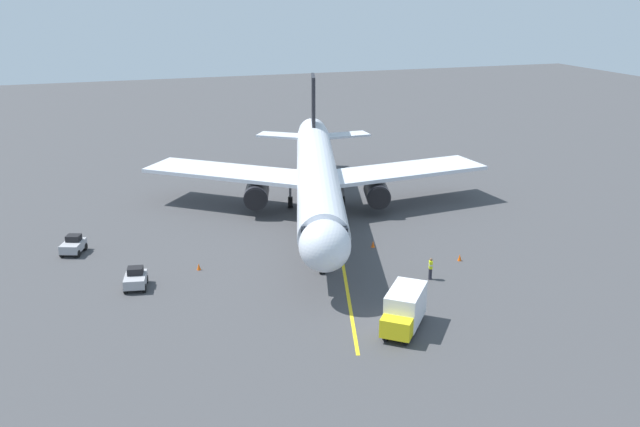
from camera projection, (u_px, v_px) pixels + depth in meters
The scene contains 10 objects.
ground_plane at pixel (316, 218), 64.00m from camera, with size 220.00×220.00×0.00m, color #424244.
apron_lead_in_line at pixel (338, 237), 59.00m from camera, with size 0.24×40.00×0.01m, color yellow.
airplane at pixel (317, 176), 63.40m from camera, with size 33.39×39.55×11.50m.
ground_crew_marshaller at pixel (431, 268), 50.28m from camera, with size 0.36×0.46×1.71m.
tug_near_nose at pixel (136, 279), 48.91m from camera, with size 1.90×2.52×1.50m.
tug_portside at pixel (73, 245), 55.30m from camera, with size 2.22×2.68×1.50m.
box_truck_starboard_side at pixel (404, 310), 42.72m from camera, with size 4.41×4.80×2.62m.
safety_cone_nose_left at pixel (199, 267), 52.15m from camera, with size 0.32×0.32×0.55m, color #F2590F.
safety_cone_nose_right at pixel (460, 257), 53.92m from camera, with size 0.32×0.32×0.55m, color #F2590F.
safety_cone_wing_port at pixel (373, 244), 56.73m from camera, with size 0.32×0.32×0.55m, color #F2590F.
Camera 1 is at (18.63, 57.60, 20.77)m, focal length 37.78 mm.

